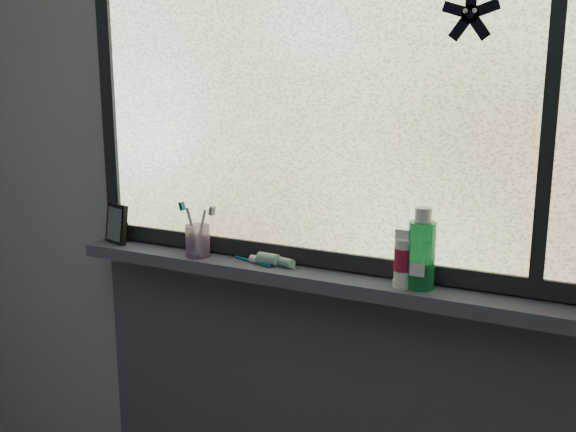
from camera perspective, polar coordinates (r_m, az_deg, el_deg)
The scene contains 14 objects.
wall_back at distance 1.87m, azimuth 3.22°, elevation 2.39°, with size 3.00×0.01×2.50m, color #9EA3A8.
windowsill at distance 1.87m, azimuth 2.19°, elevation -5.54°, with size 1.62×0.14×0.04m, color #45475C.
sill_apron at distance 2.12m, azimuth 2.77°, elevation -18.32°, with size 1.62×0.02×0.98m, color #45475C.
window_pane at distance 1.83m, azimuth 3.03°, elevation 10.97°, with size 1.50×0.01×1.00m, color silver.
frame_bottom at distance 1.89m, azimuth 2.82°, elevation -3.70°, with size 1.60×0.03×0.05m, color black.
frame_left at distance 2.26m, azimuth -15.61°, elevation 10.78°, with size 0.05×0.03×1.10m, color black.
frame_mullion at distance 1.67m, azimuth 22.42°, elevation 9.98°, with size 0.04×0.03×1.00m, color black.
starfish_sticker at distance 1.70m, azimuth 15.91°, elevation 16.88°, with size 0.15×0.02×0.15m, color black, non-canonical shape.
vanity_mirror at distance 2.24m, azimuth -14.99°, elevation -0.65°, with size 0.11×0.05×0.13m, color black.
toothpaste_tube at distance 1.91m, azimuth -1.20°, elevation -3.93°, with size 0.21×0.04×0.04m, color silver, non-canonical shape.
toothbrush_cup at distance 2.02m, azimuth -8.03°, elevation -2.20°, with size 0.08×0.08×0.10m, color #B999CB.
toothbrush_lying at distance 1.95m, azimuth -3.15°, elevation -3.99°, with size 0.19×0.02×0.01m, color #0B5B6B, non-canonical shape.
mouthwash_bottle at distance 1.72m, azimuth 11.80°, elevation -2.83°, with size 0.07×0.07×0.18m, color #1E9B4F.
cream_tube at distance 1.73m, azimuth 10.16°, elevation -3.60°, with size 0.04×0.04×0.11m, color silver.
Camera 1 is at (0.75, -0.38, 1.57)m, focal length 40.00 mm.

